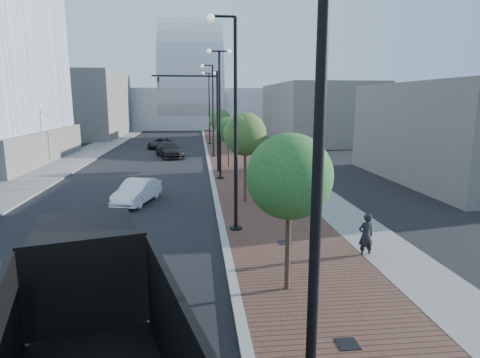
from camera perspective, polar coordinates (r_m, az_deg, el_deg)
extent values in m
cube|color=#4C2D23|center=(47.93, -0.54, 4.17)|extent=(7.00, 140.00, 0.12)
cube|color=slate|center=(48.26, 2.66, 4.21)|extent=(2.40, 140.00, 0.13)
cube|color=gray|center=(47.72, -4.74, 4.12)|extent=(0.30, 140.00, 0.14)
cube|color=slate|center=(49.19, -20.09, 3.68)|extent=(4.00, 140.00, 0.12)
cube|color=black|center=(11.13, -20.67, -11.93)|extent=(2.91, 2.97, 2.44)
cube|color=black|center=(12.82, -20.55, -12.69)|extent=(2.29, 1.05, 1.22)
cube|color=black|center=(10.03, -20.25, -18.40)|extent=(2.46, 1.35, 0.47)
cube|color=black|center=(8.59, -20.67, -13.81)|extent=(2.29, 0.73, 1.88)
cylinder|color=black|center=(11.10, -25.56, -18.57)|extent=(0.54, 1.07, 1.03)
cylinder|color=silver|center=(11.10, -25.56, -18.57)|extent=(0.46, 0.63, 0.56)
cylinder|color=black|center=(11.08, -14.87, -17.85)|extent=(0.54, 1.07, 1.03)
cylinder|color=silver|center=(11.08, -14.87, -17.85)|extent=(0.46, 0.63, 0.56)
cylinder|color=black|center=(12.52, -25.07, -15.04)|extent=(0.54, 1.07, 1.03)
cylinder|color=silver|center=(12.52, -25.07, -15.04)|extent=(0.46, 0.63, 0.56)
cylinder|color=black|center=(12.51, -15.76, -14.40)|extent=(0.54, 1.07, 1.03)
cylinder|color=silver|center=(12.51, -15.76, -14.40)|extent=(0.46, 0.63, 0.56)
imported|color=white|center=(23.90, -14.22, -1.70)|extent=(2.48, 4.30, 1.34)
imported|color=black|center=(50.57, -11.15, 4.95)|extent=(3.12, 4.74, 1.21)
imported|color=black|center=(42.30, -9.83, 4.06)|extent=(3.59, 5.70, 1.54)
imported|color=black|center=(15.95, 17.24, -7.57)|extent=(0.67, 0.49, 1.69)
cylinder|color=black|center=(5.74, 10.77, -1.07)|extent=(0.16, 0.16, 9.00)
cylinder|color=black|center=(18.35, -0.59, -7.06)|extent=(0.56, 0.56, 0.20)
cylinder|color=black|center=(17.48, -0.62, 7.17)|extent=(0.16, 0.16, 9.00)
cylinder|color=black|center=(17.72, -2.39, 21.83)|extent=(1.00, 0.10, 0.10)
sphere|color=silver|center=(17.68, -4.13, 21.61)|extent=(0.32, 0.32, 0.32)
cylinder|color=black|center=(29.96, -2.77, 0.07)|extent=(0.56, 0.56, 0.20)
cylinder|color=black|center=(29.44, -2.85, 8.74)|extent=(0.16, 0.16, 9.00)
cylinder|color=black|center=(29.60, -2.94, 17.47)|extent=(1.40, 0.10, 0.10)
sphere|color=silver|center=(29.57, -4.36, 17.46)|extent=(0.32, 0.32, 0.32)
sphere|color=silver|center=(29.65, -1.52, 17.47)|extent=(0.32, 0.32, 0.32)
cylinder|color=black|center=(41.79, -3.72, 3.19)|extent=(0.56, 0.56, 0.20)
cylinder|color=black|center=(41.42, -3.80, 9.39)|extent=(0.16, 0.16, 9.00)
cylinder|color=black|center=(41.51, -4.60, 15.60)|extent=(1.00, 0.10, 0.10)
sphere|color=silver|center=(41.50, -5.31, 15.50)|extent=(0.32, 0.32, 0.32)
cylinder|color=black|center=(53.70, -4.25, 4.93)|extent=(0.56, 0.56, 0.20)
cylinder|color=black|center=(53.40, -4.32, 9.76)|extent=(0.16, 0.16, 9.00)
cylinder|color=black|center=(53.49, -4.39, 14.58)|extent=(1.40, 0.10, 0.10)
sphere|color=silver|center=(53.48, -5.17, 14.57)|extent=(0.32, 0.32, 0.32)
sphere|color=silver|center=(53.52, -3.62, 14.59)|extent=(0.32, 0.32, 0.32)
cylinder|color=black|center=(32.46, -3.14, 7.85)|extent=(0.18, 0.18, 8.00)
cylinder|color=black|center=(32.43, -7.76, 14.13)|extent=(5.00, 0.12, 0.12)
imported|color=black|center=(32.51, -11.35, 12.95)|extent=(0.16, 0.20, 1.00)
cylinder|color=#382619|center=(12.37, 6.74, -8.45)|extent=(0.16, 0.16, 3.38)
sphere|color=#215B1F|center=(11.87, 6.95, 0.37)|extent=(2.54, 2.54, 2.54)
sphere|color=#215B1F|center=(12.30, 8.43, -0.44)|extent=(1.78, 1.78, 1.78)
sphere|color=#215B1F|center=(11.46, 5.86, 1.73)|extent=(1.52, 1.52, 1.52)
cylinder|color=#382619|center=(22.87, 0.71, 1.05)|extent=(0.16, 0.16, 3.67)
sphere|color=#365B1F|center=(22.60, 0.72, 6.29)|extent=(2.40, 2.40, 2.40)
sphere|color=#365B1F|center=(22.97, 1.63, 5.71)|extent=(1.68, 1.68, 1.68)
sphere|color=#365B1F|center=(22.24, 0.04, 7.16)|extent=(1.44, 1.44, 1.44)
cylinder|color=#382619|center=(34.73, -1.62, 4.01)|extent=(0.16, 0.16, 3.09)
sphere|color=#1F591E|center=(34.56, -1.63, 6.92)|extent=(2.20, 2.20, 2.20)
sphere|color=#1F591E|center=(34.90, -1.01, 6.60)|extent=(1.54, 1.54, 1.54)
sphere|color=#1F591E|center=(34.22, -2.10, 7.40)|extent=(1.32, 1.32, 1.32)
cylinder|color=#382619|center=(46.63, -2.76, 5.94)|extent=(0.16, 0.16, 3.32)
sphere|color=#224C1A|center=(46.50, -2.79, 8.27)|extent=(2.48, 2.48, 2.48)
sphere|color=#224C1A|center=(46.83, -2.31, 8.00)|extent=(1.74, 1.74, 1.74)
sphere|color=#224C1A|center=(46.17, -3.14, 8.66)|extent=(1.49, 1.49, 1.49)
cube|color=#A3A6AC|center=(92.39, -6.71, 9.86)|extent=(50.00, 28.00, 8.00)
cube|color=#605D57|center=(69.99, -22.06, 9.61)|extent=(14.00, 20.00, 10.00)
cube|color=#64615A|center=(59.87, 10.66, 9.14)|extent=(12.00, 22.00, 8.00)
cube|color=#615E57|center=(33.42, 28.89, 5.74)|extent=(10.00, 16.00, 7.00)
cube|color=black|center=(10.68, 14.84, -21.45)|extent=(0.50, 0.50, 0.02)
cube|color=black|center=(16.74, 6.29, -8.83)|extent=(0.50, 0.50, 0.02)
cube|color=black|center=(27.19, 1.39, -0.99)|extent=(0.50, 0.50, 0.02)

